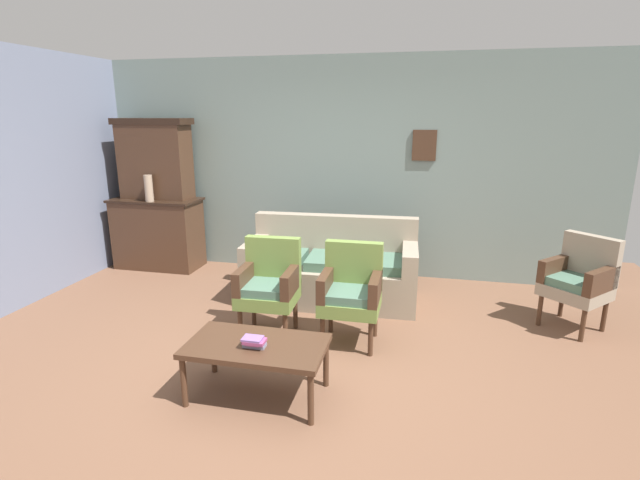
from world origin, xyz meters
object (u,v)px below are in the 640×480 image
armchair_near_cabinet (351,289)px  wingback_chair_by_fireplace (579,278)px  armchair_by_doorway (269,283)px  book_stack_on_table (254,342)px  coffee_table (257,349)px  floral_couch (332,271)px  side_cabinet (158,233)px  vase_on_cabinet (149,188)px

armchair_near_cabinet → wingback_chair_by_fireplace: bearing=20.4°
armchair_by_doorway → book_stack_on_table: bearing=-76.9°
armchair_by_doorway → coffee_table: size_ratio=0.90×
book_stack_on_table → coffee_table: bearing=94.6°
floral_couch → coffee_table: floral_couch is taller
side_cabinet → floral_couch: size_ratio=0.61×
vase_on_cabinet → armchair_near_cabinet: bearing=-26.4°
vase_on_cabinet → book_stack_on_table: 3.45m
floral_couch → book_stack_on_table: (-0.14, -2.04, 0.14)m
armchair_near_cabinet → book_stack_on_table: armchair_near_cabinet is taller
floral_couch → book_stack_on_table: bearing=-94.0°
floral_couch → book_stack_on_table: size_ratio=11.65×
armchair_by_doorway → wingback_chair_by_fireplace: size_ratio=1.00×
side_cabinet → armchair_near_cabinet: size_ratio=1.28×
side_cabinet → coffee_table: side_cabinet is taller
armchair_by_doorway → armchair_near_cabinet: same height
floral_couch → book_stack_on_table: 2.05m
vase_on_cabinet → armchair_near_cabinet: size_ratio=0.38×
book_stack_on_table → armchair_near_cabinet: bearing=64.3°
wingback_chair_by_fireplace → armchair_by_doorway: bearing=-164.7°
coffee_table → armchair_by_doorway: bearing=103.6°
side_cabinet → wingback_chair_by_fireplace: bearing=-9.5°
vase_on_cabinet → coffee_table: vase_on_cabinet is taller
floral_couch → armchair_by_doorway: (-0.39, -0.97, 0.17)m
side_cabinet → coffee_table: bearing=-48.0°
floral_couch → armchair_near_cabinet: (0.37, -0.97, 0.17)m
vase_on_cabinet → floral_couch: vase_on_cabinet is taller
vase_on_cabinet → floral_couch: 2.61m
vase_on_cabinet → armchair_by_doorway: vase_on_cabinet is taller
floral_couch → wingback_chair_by_fireplace: bearing=-4.7°
floral_couch → wingback_chair_by_fireplace: 2.46m
side_cabinet → floral_couch: 2.58m
side_cabinet → coffee_table: size_ratio=1.16×
vase_on_cabinet → floral_couch: size_ratio=0.18×
vase_on_cabinet → floral_couch: (2.46, -0.44, -0.77)m
vase_on_cabinet → armchair_by_doorway: (2.07, -1.41, -0.60)m
armchair_near_cabinet → armchair_by_doorway: bearing=-179.7°
side_cabinet → armchair_near_cabinet: side_cabinet is taller
coffee_table → book_stack_on_table: size_ratio=6.17×
vase_on_cabinet → book_stack_on_table: size_ratio=2.09×
floral_couch → armchair_near_cabinet: same height
vase_on_cabinet → coffee_table: size_ratio=0.34×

